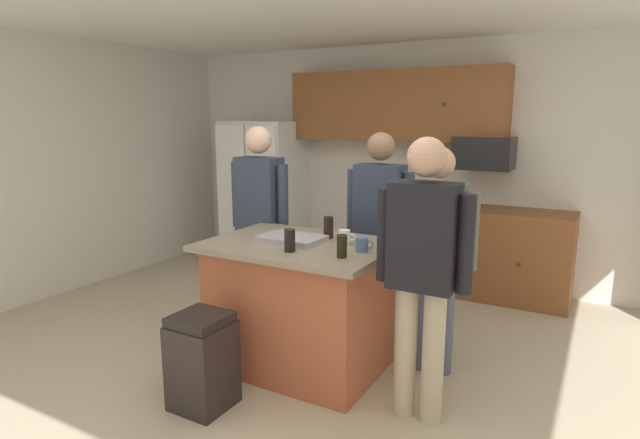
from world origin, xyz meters
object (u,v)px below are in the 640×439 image
object	(u,v)px
person_elder_center	(436,246)
serving_tray	(292,239)
mug_ceramic_white	(362,244)
mug_blue_stoneware	(345,237)
person_host_foreground	(423,262)
kitchen_island	(300,305)
tumbler_amber	(290,240)
refrigerator	(264,193)
person_guest_left	(379,222)
glass_pilsner	(342,246)
microwave_over_range	(484,153)
trash_bin	(202,361)
glass_dark_ale	(328,227)
person_guest_right	(260,212)

from	to	relation	value
person_elder_center	serving_tray	world-z (taller)	person_elder_center
mug_ceramic_white	mug_blue_stoneware	xyz separation A→B (m)	(-0.19, 0.13, 0.00)
person_host_foreground	mug_blue_stoneware	size ratio (longest dim) A/B	13.71
kitchen_island	mug_ceramic_white	size ratio (longest dim) A/B	10.37
tumbler_amber	kitchen_island	bearing A→B (deg)	107.44
refrigerator	person_elder_center	bearing A→B (deg)	-33.08
person_guest_left	kitchen_island	bearing A→B (deg)	0.00
refrigerator	glass_pilsner	size ratio (longest dim) A/B	12.08
refrigerator	tumbler_amber	bearing A→B (deg)	-51.47
refrigerator	microwave_over_range	size ratio (longest dim) A/B	3.13
glass_pilsner	serving_tray	distance (m)	0.54
refrigerator	person_host_foreground	xyz separation A→B (m)	(2.82, -2.39, 0.10)
person_host_foreground	person_guest_left	bearing A→B (deg)	-43.27
kitchen_island	trash_bin	xyz separation A→B (m)	(-0.25, -0.75, -0.17)
refrigerator	person_elder_center	world-z (taller)	refrigerator
mug_ceramic_white	tumbler_amber	distance (m)	0.47
person_guest_left	trash_bin	distance (m)	1.76
person_elder_center	glass_dark_ale	world-z (taller)	person_elder_center
microwave_over_range	glass_pilsner	world-z (taller)	microwave_over_range
person_elder_center	person_guest_right	bearing A→B (deg)	-30.99
mug_blue_stoneware	microwave_over_range	bearing A→B (deg)	78.38
mug_ceramic_white	mug_blue_stoneware	size ratio (longest dim) A/B	1.00
kitchen_island	person_guest_right	size ratio (longest dim) A/B	0.75
serving_tray	trash_bin	xyz separation A→B (m)	(-0.19, -0.75, -0.65)
person_guest_right	person_host_foreground	bearing A→B (deg)	12.90
person_guest_left	mug_blue_stoneware	distance (m)	0.67
person_host_foreground	mug_ceramic_white	distance (m)	0.51
mug_ceramic_white	person_guest_left	bearing A→B (deg)	105.16
microwave_over_range	person_guest_right	size ratio (longest dim) A/B	0.32
microwave_over_range	serving_tray	size ratio (longest dim) A/B	1.27
person_guest_right	tumbler_amber	bearing A→B (deg)	-7.31
person_guest_left	tumbler_amber	world-z (taller)	person_guest_left
person_elder_center	mug_ceramic_white	world-z (taller)	person_elder_center
person_guest_left	tumbler_amber	xyz separation A→B (m)	(-0.20, -1.02, 0.04)
microwave_over_range	person_guest_left	xyz separation A→B (m)	(-0.47, -1.51, -0.48)
glass_pilsner	glass_dark_ale	distance (m)	0.53
microwave_over_range	person_host_foreground	world-z (taller)	person_host_foreground
person_elder_center	person_guest_right	distance (m)	1.60
glass_dark_ale	mug_blue_stoneware	world-z (taller)	glass_dark_ale
kitchen_island	person_guest_right	bearing A→B (deg)	143.17
person_guest_left	mug_ceramic_white	xyz separation A→B (m)	(0.22, -0.79, 0.01)
person_guest_right	tumbler_amber	distance (m)	1.13
person_guest_right	serving_tray	world-z (taller)	person_guest_right
glass_dark_ale	serving_tray	world-z (taller)	glass_dark_ale
microwave_over_range	person_elder_center	distance (m)	1.96
person_guest_right	glass_dark_ale	bearing A→B (deg)	15.68
tumbler_amber	mug_blue_stoneware	bearing A→B (deg)	57.49
refrigerator	person_host_foreground	bearing A→B (deg)	-40.29
person_host_foreground	mug_blue_stoneware	bearing A→B (deg)	-13.92
mug_ceramic_white	kitchen_island	bearing A→B (deg)	179.26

